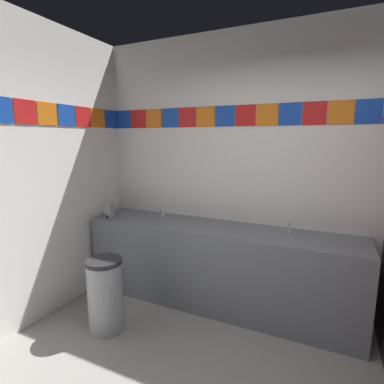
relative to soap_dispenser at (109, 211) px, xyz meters
The scene contains 6 objects.
wall_back 2.18m from the soap_dispenser, 13.61° to the left, with size 4.55×0.09×2.80m.
vanity_counter 1.34m from the soap_dispenser, ahead, with size 2.78×0.58×0.84m.
faucet_left 0.59m from the soap_dispenser, 25.95° to the left, with size 0.04×0.10×0.14m.
faucet_right 1.94m from the soap_dispenser, ahead, with size 0.04×0.10×0.14m.
soap_dispenser is the anchor object (origin of this frame).
trash_bin 1.00m from the soap_dispenser, 53.94° to the right, with size 0.32×0.32×0.68m.
Camera 1 is at (0.17, -1.25, 1.72)m, focal length 27.95 mm.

